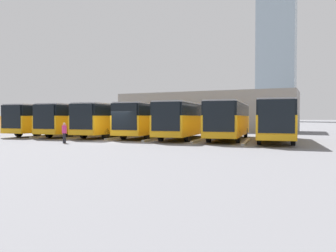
{
  "coord_description": "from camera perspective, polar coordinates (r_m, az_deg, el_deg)",
  "views": [
    {
      "loc": [
        -15.16,
        22.5,
        1.96
      ],
      "look_at": [
        -2.18,
        -5.85,
        1.17
      ],
      "focal_mm": 35.0,
      "sensor_mm": 36.0,
      "label": 1
    }
  ],
  "objects": [
    {
      "name": "bus_1",
      "position": [
        29.5,
        10.61,
        1.19
      ],
      "size": [
        3.93,
        11.97,
        3.29
      ],
      "rotation": [
        0.0,
        0.0,
        0.12
      ],
      "color": "orange",
      "rests_on": "ground_plane"
    },
    {
      "name": "bus_6",
      "position": [
        38.93,
        -19.75,
        1.19
      ],
      "size": [
        3.93,
        11.97,
        3.29
      ],
      "rotation": [
        0.0,
        0.0,
        0.12
      ],
      "color": "orange",
      "rests_on": "ground_plane"
    },
    {
      "name": "bus_4",
      "position": [
        34.11,
        -9.61,
        1.23
      ],
      "size": [
        3.93,
        11.97,
        3.29
      ],
      "rotation": [
        0.0,
        0.0,
        0.12
      ],
      "color": "orange",
      "rests_on": "ground_plane"
    },
    {
      "name": "bus_2",
      "position": [
        30.35,
        3.05,
        1.22
      ],
      "size": [
        3.93,
        11.97,
        3.29
      ],
      "rotation": [
        0.0,
        0.0,
        0.12
      ],
      "color": "orange",
      "rests_on": "ground_plane"
    },
    {
      "name": "office_tower",
      "position": [
        181.91,
        18.39,
        12.81
      ],
      "size": [
        18.49,
        18.49,
        77.2
      ],
      "color": "#93A8B7",
      "rests_on": "ground_plane"
    },
    {
      "name": "curb_divider_2",
      "position": [
        29.63,
        -1.81,
        -2.2
      ],
      "size": [
        1.05,
        7.03,
        0.15
      ],
      "primitive_type": "cube",
      "rotation": [
        0.0,
        0.0,
        0.12
      ],
      "color": "#9E9E99",
      "rests_on": "ground_plane"
    },
    {
      "name": "curb_divider_0",
      "position": [
        26.87,
        13.55,
        -2.62
      ],
      "size": [
        1.05,
        7.03,
        0.15
      ],
      "primitive_type": "cube",
      "rotation": [
        0.0,
        0.0,
        0.12
      ],
      "color": "#9E9E99",
      "rests_on": "ground_plane"
    },
    {
      "name": "bus_5",
      "position": [
        36.33,
        -15.07,
        1.21
      ],
      "size": [
        3.93,
        11.97,
        3.29
      ],
      "rotation": [
        0.0,
        0.0,
        0.12
      ],
      "color": "orange",
      "rests_on": "ground_plane"
    },
    {
      "name": "station_building",
      "position": [
        49.17,
        6.64,
        2.48
      ],
      "size": [
        25.65,
        11.15,
        5.62
      ],
      "color": "gray",
      "rests_on": "ground_plane"
    },
    {
      "name": "curb_divider_3",
      "position": [
        32.08,
        -7.82,
        -1.93
      ],
      "size": [
        1.05,
        7.03,
        0.15
      ],
      "primitive_type": "cube",
      "rotation": [
        0.0,
        0.0,
        0.12
      ],
      "color": "#9E9E99",
      "rests_on": "ground_plane"
    },
    {
      "name": "ground_plane",
      "position": [
        27.21,
        -9.36,
        -2.7
      ],
      "size": [
        600.0,
        600.0,
        0.0
      ],
      "primitive_type": "plane",
      "color": "slate"
    },
    {
      "name": "curb_divider_5",
      "position": [
        36.42,
        -19.24,
        -1.6
      ],
      "size": [
        1.05,
        7.03,
        0.15
      ],
      "primitive_type": "cube",
      "rotation": [
        0.0,
        0.0,
        0.12
      ],
      "color": "#9E9E99",
      "rests_on": "ground_plane"
    },
    {
      "name": "curb_divider_4",
      "position": [
        33.96,
        -14.06,
        -1.78
      ],
      "size": [
        1.05,
        7.03,
        0.15
      ],
      "primitive_type": "cube",
      "rotation": [
        0.0,
        0.0,
        0.12
      ],
      "color": "#9E9E99",
      "rests_on": "ground_plane"
    },
    {
      "name": "bus_3",
      "position": [
        32.52,
        -3.19,
        1.24
      ],
      "size": [
        3.93,
        11.97,
        3.29
      ],
      "rotation": [
        0.0,
        0.0,
        0.12
      ],
      "color": "orange",
      "rests_on": "ground_plane"
    },
    {
      "name": "pedestrian",
      "position": [
        26.4,
        -17.61,
        -1.03
      ],
      "size": [
        0.46,
        0.46,
        1.58
      ],
      "rotation": [
        0.0,
        0.0,
        1.98
      ],
      "color": "black",
      "rests_on": "ground_plane"
    },
    {
      "name": "bus_0",
      "position": [
        28.22,
        18.26,
        1.13
      ],
      "size": [
        3.93,
        11.97,
        3.29
      ],
      "rotation": [
        0.0,
        0.0,
        0.12
      ],
      "color": "orange",
      "rests_on": "ground_plane"
    },
    {
      "name": "curb_divider_1",
      "position": [
        28.46,
        5.81,
        -2.36
      ],
      "size": [
        1.05,
        7.03,
        0.15
      ],
      "primitive_type": "cube",
      "rotation": [
        0.0,
        0.0,
        0.12
      ],
      "color": "#9E9E99",
      "rests_on": "ground_plane"
    }
  ]
}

